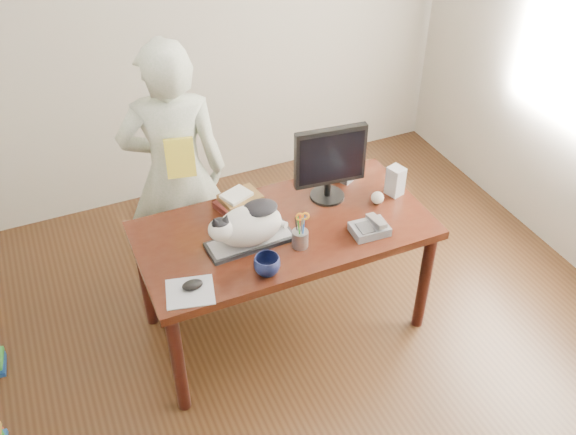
{
  "coord_description": "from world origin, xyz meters",
  "views": [
    {
      "loc": [
        -1.08,
        -1.9,
        2.94
      ],
      "look_at": [
        0.0,
        0.55,
        0.85
      ],
      "focal_mm": 40.0,
      "sensor_mm": 36.0,
      "label": 1
    }
  ],
  "objects_px": {
    "monitor": "(330,161)",
    "calculator": "(341,171)",
    "speaker": "(395,181)",
    "book_stack": "(239,200)",
    "cat": "(247,225)",
    "mouse": "(192,285)",
    "coffee_mug": "(267,265)",
    "keyboard": "(250,241)",
    "baseball": "(377,198)",
    "phone": "(370,228)",
    "pen_cup": "(300,237)",
    "desk": "(279,239)",
    "person": "(176,174)"
  },
  "relations": [
    {
      "from": "monitor",
      "to": "calculator",
      "type": "xyz_separation_m",
      "value": [
        0.18,
        0.19,
        -0.23
      ]
    },
    {
      "from": "speaker",
      "to": "book_stack",
      "type": "height_order",
      "value": "speaker"
    },
    {
      "from": "book_stack",
      "to": "calculator",
      "type": "xyz_separation_m",
      "value": [
        0.67,
        0.05,
        -0.01
      ]
    },
    {
      "from": "cat",
      "to": "mouse",
      "type": "height_order",
      "value": "cat"
    },
    {
      "from": "monitor",
      "to": "calculator",
      "type": "relative_size",
      "value": 1.87
    },
    {
      "from": "cat",
      "to": "coffee_mug",
      "type": "bearing_deg",
      "value": -90.6
    },
    {
      "from": "keyboard",
      "to": "baseball",
      "type": "bearing_deg",
      "value": 0.37
    },
    {
      "from": "phone",
      "to": "book_stack",
      "type": "distance_m",
      "value": 0.76
    },
    {
      "from": "baseball",
      "to": "monitor",
      "type": "bearing_deg",
      "value": 147.42
    },
    {
      "from": "keyboard",
      "to": "speaker",
      "type": "height_order",
      "value": "speaker"
    },
    {
      "from": "cat",
      "to": "mouse",
      "type": "distance_m",
      "value": 0.43
    },
    {
      "from": "pen_cup",
      "to": "mouse",
      "type": "distance_m",
      "value": 0.62
    },
    {
      "from": "mouse",
      "to": "calculator",
      "type": "xyz_separation_m",
      "value": [
        1.11,
        0.59,
        0.0
      ]
    },
    {
      "from": "cat",
      "to": "calculator",
      "type": "height_order",
      "value": "cat"
    },
    {
      "from": "cat",
      "to": "monitor",
      "type": "xyz_separation_m",
      "value": [
        0.57,
        0.19,
        0.13
      ]
    },
    {
      "from": "cat",
      "to": "mouse",
      "type": "relative_size",
      "value": 3.88
    },
    {
      "from": "pen_cup",
      "to": "speaker",
      "type": "distance_m",
      "value": 0.73
    },
    {
      "from": "desk",
      "to": "pen_cup",
      "type": "distance_m",
      "value": 0.33
    },
    {
      "from": "speaker",
      "to": "baseball",
      "type": "bearing_deg",
      "value": -179.57
    },
    {
      "from": "pen_cup",
      "to": "keyboard",
      "type": "bearing_deg",
      "value": 151.69
    },
    {
      "from": "baseball",
      "to": "desk",
      "type": "bearing_deg",
      "value": 170.73
    },
    {
      "from": "keyboard",
      "to": "mouse",
      "type": "bearing_deg",
      "value": -154.08
    },
    {
      "from": "person",
      "to": "cat",
      "type": "bearing_deg",
      "value": 118.37
    },
    {
      "from": "speaker",
      "to": "person",
      "type": "bearing_deg",
      "value": 136.6
    },
    {
      "from": "monitor",
      "to": "desk",
      "type": "bearing_deg",
      "value": -163.98
    },
    {
      "from": "cat",
      "to": "pen_cup",
      "type": "bearing_deg",
      "value": -28.81
    },
    {
      "from": "baseball",
      "to": "person",
      "type": "relative_size",
      "value": 0.04
    },
    {
      "from": "cat",
      "to": "mouse",
      "type": "xyz_separation_m",
      "value": [
        -0.37,
        -0.2,
        -0.11
      ]
    },
    {
      "from": "monitor",
      "to": "calculator",
      "type": "height_order",
      "value": "monitor"
    },
    {
      "from": "baseball",
      "to": "person",
      "type": "bearing_deg",
      "value": 148.09
    },
    {
      "from": "phone",
      "to": "baseball",
      "type": "bearing_deg",
      "value": 55.09
    },
    {
      "from": "monitor",
      "to": "book_stack",
      "type": "bearing_deg",
      "value": 170.36
    },
    {
      "from": "cat",
      "to": "coffee_mug",
      "type": "distance_m",
      "value": 0.26
    },
    {
      "from": "coffee_mug",
      "to": "calculator",
      "type": "xyz_separation_m",
      "value": [
        0.74,
        0.63,
        -0.02
      ]
    },
    {
      "from": "keyboard",
      "to": "book_stack",
      "type": "relative_size",
      "value": 1.68
    },
    {
      "from": "cat",
      "to": "monitor",
      "type": "relative_size",
      "value": 0.99
    },
    {
      "from": "keyboard",
      "to": "pen_cup",
      "type": "xyz_separation_m",
      "value": [
        0.23,
        -0.12,
        0.05
      ]
    },
    {
      "from": "mouse",
      "to": "desk",
      "type": "bearing_deg",
      "value": 42.6
    },
    {
      "from": "calculator",
      "to": "coffee_mug",
      "type": "bearing_deg",
      "value": -167.23
    },
    {
      "from": "monitor",
      "to": "mouse",
      "type": "distance_m",
      "value": 1.04
    },
    {
      "from": "monitor",
      "to": "calculator",
      "type": "bearing_deg",
      "value": 53.11
    },
    {
      "from": "phone",
      "to": "speaker",
      "type": "bearing_deg",
      "value": 43.23
    },
    {
      "from": "desk",
      "to": "monitor",
      "type": "relative_size",
      "value": 3.47
    },
    {
      "from": "keyboard",
      "to": "person",
      "type": "distance_m",
      "value": 0.7
    },
    {
      "from": "pen_cup",
      "to": "book_stack",
      "type": "xyz_separation_m",
      "value": [
        -0.17,
        0.46,
        -0.02
      ]
    },
    {
      "from": "monitor",
      "to": "mouse",
      "type": "xyz_separation_m",
      "value": [
        -0.94,
        -0.39,
        -0.24
      ]
    },
    {
      "from": "keyboard",
      "to": "pen_cup",
      "type": "height_order",
      "value": "pen_cup"
    },
    {
      "from": "pen_cup",
      "to": "baseball",
      "type": "xyz_separation_m",
      "value": [
        0.56,
        0.16,
        -0.02
      ]
    },
    {
      "from": "phone",
      "to": "calculator",
      "type": "xyz_separation_m",
      "value": [
        0.11,
        0.56,
        -0.0
      ]
    },
    {
      "from": "person",
      "to": "baseball",
      "type": "bearing_deg",
      "value": 160.23
    }
  ]
}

